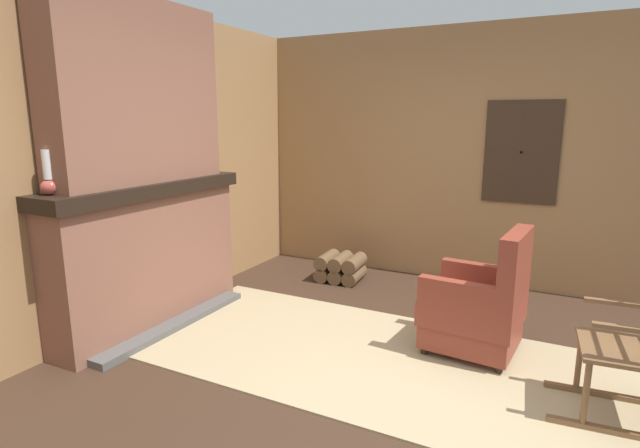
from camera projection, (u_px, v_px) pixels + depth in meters
ground_plane at (397, 383)px, 3.34m from camera, size 14.00×14.00×0.00m
wood_panel_wall_left at (124, 168)px, 4.14m from camera, size 0.06×5.35×2.66m
wood_panel_wall_back at (477, 158)px, 5.15m from camera, size 5.35×0.09×2.66m
fireplace_hearth at (150, 255)px, 4.19m from camera, size 0.56×1.89×1.22m
chimney_breast at (137, 93)px, 3.92m from camera, size 0.31×1.58×1.42m
area_rug at (371, 357)px, 3.69m from camera, size 3.66×1.67×0.01m
armchair at (479, 308)px, 3.70m from camera, size 0.72×0.66×0.97m
rocking_chair at (635, 356)px, 2.85m from camera, size 0.84×0.52×1.15m
firewood_stack at (341, 267)px, 5.42m from camera, size 0.50×0.44×0.29m
oil_lamp_vase at (49, 179)px, 3.38m from camera, size 0.12×0.12×0.31m
storage_case at (177, 170)px, 4.45m from camera, size 0.14×0.24×0.11m
decorative_plate_on_mantel at (140, 165)px, 4.09m from camera, size 0.07×0.28×0.28m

